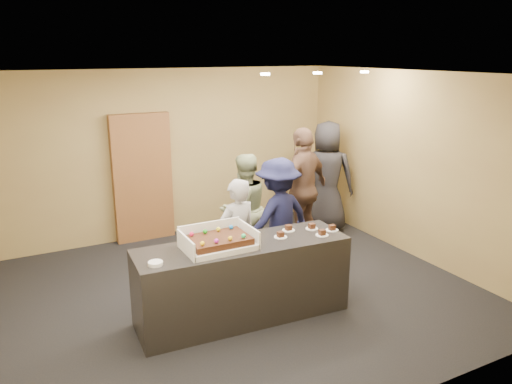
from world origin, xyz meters
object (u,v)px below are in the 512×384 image
(serving_counter, at_px, (243,281))
(person_server_grey, at_px, (237,238))
(person_dark_suit, at_px, (326,177))
(person_brown_extra, at_px, (303,189))
(plate_stack, at_px, (155,263))
(cake_box, at_px, (218,243))
(person_sage_man, at_px, (244,209))
(storage_cabinet, at_px, (142,178))
(person_navy_man, at_px, (278,218))
(sheet_cake, at_px, (218,240))

(serving_counter, distance_m, person_server_grey, 0.64)
(person_server_grey, height_order, person_dark_suit, person_dark_suit)
(person_server_grey, relative_size, person_brown_extra, 0.80)
(serving_counter, relative_size, plate_stack, 16.31)
(serving_counter, relative_size, cake_box, 3.17)
(person_sage_man, bearing_deg, cake_box, 43.68)
(storage_cabinet, xyz_separation_m, person_navy_man, (1.22, -2.17, -0.21))
(serving_counter, xyz_separation_m, person_sage_man, (0.72, 1.43, 0.34))
(serving_counter, xyz_separation_m, cake_box, (-0.29, 0.03, 0.50))
(person_sage_man, xyz_separation_m, person_brown_extra, (1.02, 0.04, 0.15))
(person_server_grey, bearing_deg, serving_counter, 59.91)
(serving_counter, height_order, storage_cabinet, storage_cabinet)
(person_brown_extra, xyz_separation_m, person_dark_suit, (0.79, 0.51, -0.01))
(plate_stack, relative_size, person_sage_man, 0.09)
(storage_cabinet, bearing_deg, serving_counter, -84.23)
(cake_box, relative_size, person_navy_man, 0.47)
(serving_counter, distance_m, sheet_cake, 0.62)
(plate_stack, distance_m, person_navy_man, 2.16)
(storage_cabinet, relative_size, person_brown_extra, 1.08)
(cake_box, distance_m, plate_stack, 0.75)
(plate_stack, xyz_separation_m, person_sage_man, (1.74, 1.55, -0.13))
(cake_box, height_order, plate_stack, cake_box)
(storage_cabinet, distance_m, person_navy_man, 2.50)
(serving_counter, height_order, person_dark_suit, person_dark_suit)
(storage_cabinet, relative_size, cake_box, 2.69)
(serving_counter, height_order, cake_box, cake_box)
(person_navy_man, relative_size, person_brown_extra, 0.86)
(cake_box, bearing_deg, person_sage_man, 54.26)
(person_sage_man, bearing_deg, storage_cabinet, -67.06)
(storage_cabinet, bearing_deg, cake_box, -89.73)
(person_server_grey, distance_m, person_dark_suit, 2.77)
(storage_cabinet, height_order, person_navy_man, storage_cabinet)
(plate_stack, xyz_separation_m, person_server_grey, (1.20, 0.65, -0.17))
(cake_box, xyz_separation_m, sheet_cake, (-0.00, -0.03, 0.05))
(sheet_cake, bearing_deg, person_server_grey, 48.33)
(serving_counter, distance_m, person_sage_man, 1.64)
(person_server_grey, distance_m, person_brown_extra, 1.84)
(storage_cabinet, height_order, cake_box, storage_cabinet)
(storage_cabinet, xyz_separation_m, person_sage_man, (1.03, -1.55, -0.23))
(storage_cabinet, relative_size, person_sage_man, 1.29)
(serving_counter, distance_m, person_navy_man, 1.28)
(cake_box, xyz_separation_m, person_navy_man, (1.21, 0.78, -0.14))
(person_server_grey, bearing_deg, person_dark_suit, -159.24)
(plate_stack, bearing_deg, cake_box, 11.13)
(person_sage_man, bearing_deg, serving_counter, 52.63)
(plate_stack, distance_m, person_brown_extra, 3.20)
(storage_cabinet, distance_m, person_brown_extra, 2.54)
(storage_cabinet, bearing_deg, person_navy_man, -60.57)
(serving_counter, height_order, person_brown_extra, person_brown_extra)
(sheet_cake, xyz_separation_m, person_sage_man, (1.01, 1.43, -0.21))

